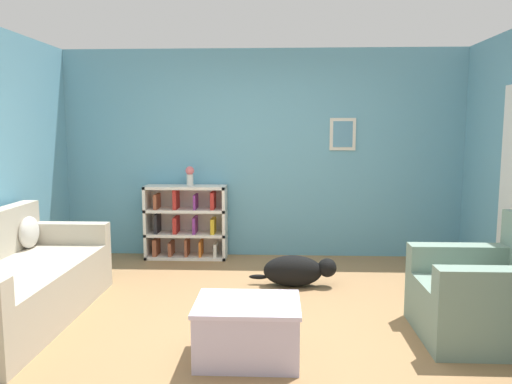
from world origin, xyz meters
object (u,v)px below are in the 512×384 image
(couch, at_px, (11,285))
(coffee_table, at_px, (248,328))
(vase, at_px, (190,175))
(recliner_chair, at_px, (491,296))
(bookshelf, at_px, (186,223))
(dog, at_px, (296,271))

(couch, distance_m, coffee_table, 2.12)
(vase, bearing_deg, recliner_chair, -40.03)
(bookshelf, height_order, recliner_chair, recliner_chair)
(couch, distance_m, bookshelf, 2.42)
(couch, height_order, recliner_chair, recliner_chair)
(dog, bearing_deg, vase, 139.85)
(recliner_chair, bearing_deg, couch, 177.60)
(bookshelf, relative_size, dog, 1.12)
(coffee_table, distance_m, vase, 2.99)
(vase, bearing_deg, bookshelf, 161.81)
(dog, distance_m, vase, 1.90)
(recliner_chair, distance_m, coffee_table, 1.91)
(coffee_table, bearing_deg, bookshelf, 108.87)
(bookshelf, height_order, dog, bookshelf)
(coffee_table, relative_size, dog, 0.82)
(bookshelf, relative_size, recliner_chair, 1.04)
(recliner_chair, xyz_separation_m, dog, (-1.45, 1.22, -0.17))
(bookshelf, bearing_deg, coffee_table, -71.13)
(dog, xyz_separation_m, vase, (-1.28, 1.08, 0.89))
(couch, bearing_deg, coffee_table, -16.33)
(recliner_chair, height_order, vase, vase)
(couch, bearing_deg, vase, 61.73)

